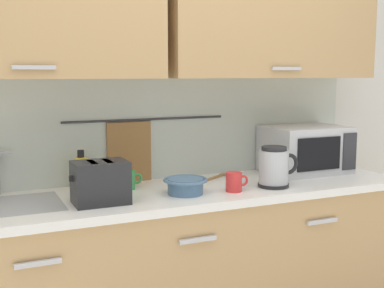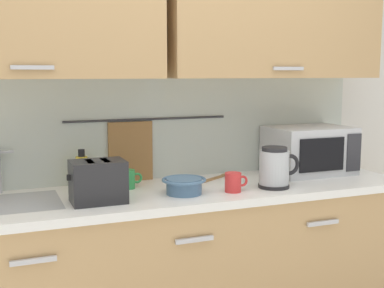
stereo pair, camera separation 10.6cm
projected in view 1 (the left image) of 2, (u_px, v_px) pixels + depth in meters
counter_unit at (170, 275)px, 2.56m from camera, size 2.53×0.64×0.90m
back_wall_assembly at (154, 64)px, 2.62m from camera, size 3.70×0.41×2.50m
microwave at (305, 149)px, 2.94m from camera, size 0.46×0.35×0.27m
electric_kettle at (274, 167)px, 2.56m from camera, size 0.23×0.16×0.21m
dish_soap_bottle at (81, 172)px, 2.52m from camera, size 0.06×0.06×0.20m
mug_near_sink at (128, 180)px, 2.52m from camera, size 0.12×0.08×0.09m
mixing_bowl at (185, 185)px, 2.41m from camera, size 0.21×0.21×0.08m
toaster at (100, 182)px, 2.23m from camera, size 0.26×0.17×0.19m
mug_by_kettle at (234, 182)px, 2.47m from camera, size 0.12×0.08×0.09m
wooden_spoon at (216, 177)px, 2.79m from camera, size 0.25×0.17×0.01m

